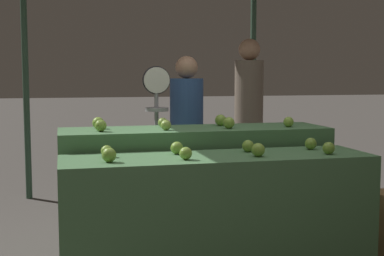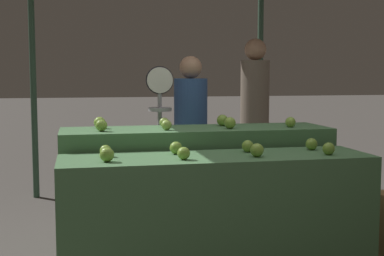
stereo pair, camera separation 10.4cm
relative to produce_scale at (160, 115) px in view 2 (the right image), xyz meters
The scene contains 20 objects.
display_counter_front 1.45m from the produce_scale, 82.71° to the right, with size 1.99×0.55×0.89m, color #4C7A4C.
display_counter_back 0.91m from the produce_scale, 76.67° to the right, with size 1.99×0.55×1.01m, color #4C7A4C.
apple_front_0 1.51m from the produce_scale, 110.77° to the right, with size 0.09×0.09×0.09m, color #7AA338.
apple_front_1 1.43m from the produce_scale, 92.94° to the right, with size 0.08×0.08×0.08m, color #7AA338.
apple_front_2 1.47m from the produce_scale, 74.13° to the right, with size 0.09×0.09×0.09m, color #84AD3D.
apple_front_3 1.68m from the produce_scale, 58.34° to the right, with size 0.08×0.08×0.08m, color #7AA338.
apple_front_4 1.32m from the produce_scale, 113.82° to the right, with size 0.07×0.07×0.07m, color #84AD3D.
apple_front_5 1.19m from the produce_scale, 93.72° to the right, with size 0.08×0.08×0.08m, color #7AA338.
apple_front_6 1.27m from the produce_scale, 71.25° to the right, with size 0.08×0.08×0.08m, color #84AD3D.
apple_front_7 1.48m from the produce_scale, 53.93° to the right, with size 0.08×0.08×0.08m, color #7AA338.
apple_back_0 0.96m from the produce_scale, 123.80° to the right, with size 0.08×0.08×0.08m, color #7AA338.
apple_back_1 0.82m from the produce_scale, 95.43° to the right, with size 0.08×0.08×0.08m, color #8EB247.
apple_back_2 0.90m from the produce_scale, 64.14° to the right, with size 0.09×0.09×0.09m, color #84AD3D.
apple_back_3 1.19m from the produce_scale, 42.91° to the right, with size 0.08×0.08×0.08m, color #84AD3D.
apple_back_4 0.80m from the produce_scale, 132.23° to the right, with size 0.09×0.09×0.09m, color #84AD3D.
apple_back_5 0.61m from the produce_scale, 95.66° to the right, with size 0.07×0.07×0.07m, color #8EB247.
apple_back_6 0.71m from the produce_scale, 56.23° to the right, with size 0.09×0.09×0.09m, color #7AA338.
produce_scale is the anchor object (origin of this frame).
person_vendor_at_scale 0.47m from the produce_scale, 41.16° to the left, with size 0.41×0.41×1.58m.
person_customer_left 1.57m from the produce_scale, 39.78° to the left, with size 0.33×0.33×1.80m.
Camera 2 is at (-0.86, -3.26, 1.41)m, focal length 50.00 mm.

